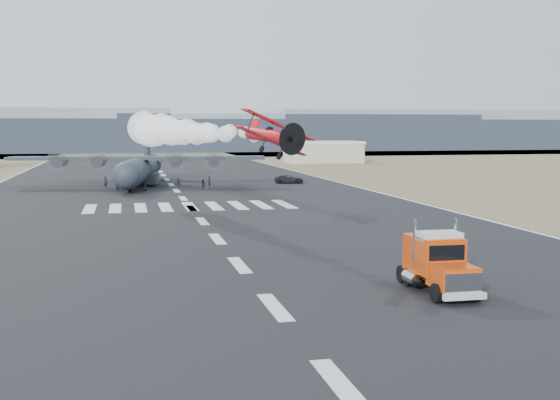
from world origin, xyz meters
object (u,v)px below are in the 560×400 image
object	(u,v)px
support_vehicle	(289,179)
crew_c	(178,184)
crew_d	(121,182)
semi_truck	(437,262)
crew_e	(145,185)
crew_b	(117,186)
hangar_right	(323,152)
crew_a	(209,182)
crew_f	(134,183)
crew_g	(106,182)
crew_h	(203,184)
transport_aircraft	(140,167)
aerobatic_biplane	(271,135)

from	to	relation	value
support_vehicle	crew_c	bearing A→B (deg)	122.11
support_vehicle	crew_d	distance (m)	28.76
semi_truck	support_vehicle	xyz separation A→B (m)	(10.07, 80.94, -1.06)
crew_d	crew_e	world-z (taller)	crew_d
crew_b	crew_d	world-z (taller)	crew_d
hangar_right	semi_truck	bearing A→B (deg)	-103.54
crew_a	crew_f	world-z (taller)	crew_a
hangar_right	crew_e	xyz separation A→B (m)	(-50.75, -76.76, -2.20)
semi_truck	support_vehicle	size ratio (longest dim) A/B	1.56
semi_truck	crew_c	xyz separation A→B (m)	(-9.78, 73.28, -0.92)
crew_g	crew_b	bearing A→B (deg)	143.14
crew_a	crew_e	bearing A→B (deg)	-77.92
crew_c	crew_h	world-z (taller)	crew_c
semi_truck	transport_aircraft	world-z (taller)	transport_aircraft
hangar_right	crew_b	bearing A→B (deg)	-125.82
hangar_right	crew_a	bearing A→B (deg)	-118.80
hangar_right	crew_g	bearing A→B (deg)	-128.96
semi_truck	transport_aircraft	distance (m)	83.55
semi_truck	crew_h	distance (m)	72.00
semi_truck	transport_aircraft	size ratio (longest dim) A/B	0.19
hangar_right	crew_e	distance (m)	92.05
crew_g	hangar_right	bearing A→B (deg)	-92.93
crew_c	crew_f	bearing A→B (deg)	129.84
support_vehicle	crew_h	size ratio (longest dim) A/B	3.18
hangar_right	crew_d	size ratio (longest dim) A/B	11.50
support_vehicle	crew_c	xyz separation A→B (m)	(-19.84, -7.66, 0.14)
crew_e	crew_h	bearing A→B (deg)	141.28
aerobatic_biplane	crew_g	world-z (taller)	aerobatic_biplane
crew_f	semi_truck	bearing A→B (deg)	-151.25
semi_truck	aerobatic_biplane	world-z (taller)	aerobatic_biplane
aerobatic_biplane	crew_b	world-z (taller)	aerobatic_biplane
support_vehicle	crew_g	bearing A→B (deg)	105.94
crew_c	crew_d	bearing A→B (deg)	116.97
crew_a	crew_h	xyz separation A→B (m)	(-1.33, -3.30, -0.11)
crew_b	crew_a	bearing A→B (deg)	179.06
crew_g	transport_aircraft	bearing A→B (deg)	-109.35
semi_truck	crew_f	xyz separation A→B (m)	(-16.65, 75.58, -0.92)
semi_truck	support_vehicle	distance (m)	81.57
aerobatic_biplane	crew_h	world-z (taller)	aerobatic_biplane
hangar_right	semi_truck	size ratio (longest dim) A/B	2.54
transport_aircraft	crew_h	size ratio (longest dim) A/B	25.90
transport_aircraft	crew_f	size ratio (longest dim) A/B	24.69
crew_d	crew_h	distance (m)	14.40
crew_e	crew_g	bearing A→B (deg)	-85.58
crew_c	crew_d	world-z (taller)	crew_d
crew_a	crew_f	xyz separation A→B (m)	(-12.00, 0.54, -0.07)
support_vehicle	crew_g	world-z (taller)	crew_g
crew_b	crew_h	xyz separation A→B (m)	(13.26, -0.60, 0.00)
semi_truck	aerobatic_biplane	size ratio (longest dim) A/B	1.25
crew_b	crew_d	bearing A→B (deg)	-107.16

